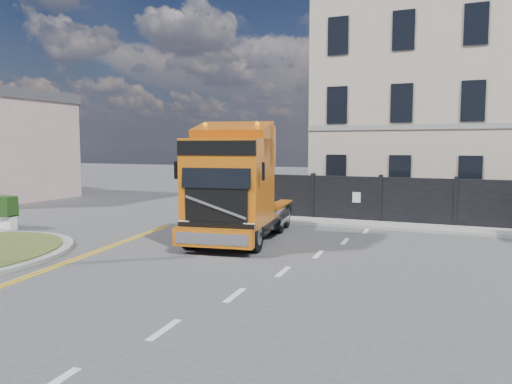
% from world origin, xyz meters
% --- Properties ---
extents(ground, '(120.00, 120.00, 0.00)m').
position_xyz_m(ground, '(0.00, 0.00, 0.00)').
color(ground, '#424244').
rests_on(ground, ground).
extents(hoarding_fence, '(18.80, 0.25, 2.00)m').
position_xyz_m(hoarding_fence, '(6.55, 9.00, 1.00)').
color(hoarding_fence, black).
rests_on(hoarding_fence, ground).
extents(georgian_building, '(12.30, 10.30, 12.80)m').
position_xyz_m(georgian_building, '(6.00, 16.50, 5.77)').
color(georgian_building, '#C2B19A').
rests_on(georgian_building, ground).
extents(pavement_far, '(20.00, 1.60, 0.12)m').
position_xyz_m(pavement_far, '(6.00, 8.10, 0.06)').
color(pavement_far, gray).
rests_on(pavement_far, ground).
extents(truck, '(3.46, 7.02, 4.03)m').
position_xyz_m(truck, '(0.02, 2.78, 1.81)').
color(truck, black).
rests_on(truck, ground).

